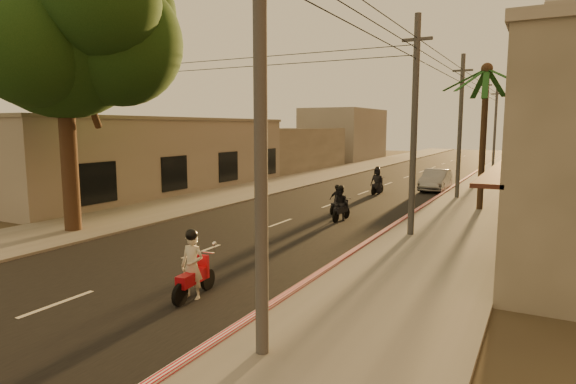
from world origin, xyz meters
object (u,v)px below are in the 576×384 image
at_px(broadleaf_tree, 71,31).
at_px(palm_tree, 487,77).
at_px(scooter_mid_a, 341,205).
at_px(scooter_mid_b, 337,200).
at_px(scooter_red, 193,268).
at_px(scooter_far_a, 377,182).
at_px(parked_car, 436,180).

bearing_deg(broadleaf_tree, palm_tree, 43.48).
xyz_separation_m(scooter_mid_a, scooter_mid_b, (-0.90, 1.74, -0.09)).
distance_m(scooter_red, scooter_mid_b, 13.71).
xyz_separation_m(palm_tree, scooter_far_a, (-6.98, 3.82, -6.29)).
distance_m(broadleaf_tree, scooter_mid_b, 14.68).
bearing_deg(scooter_far_a, scooter_mid_b, -82.61).
bearing_deg(palm_tree, scooter_mid_b, -146.61).
height_order(scooter_mid_b, parked_car, scooter_mid_b).
bearing_deg(scooter_far_a, broadleaf_tree, -108.76).
bearing_deg(scooter_red, scooter_mid_b, 90.34).
distance_m(palm_tree, scooter_far_a, 10.14).
height_order(scooter_mid_a, parked_car, scooter_mid_a).
bearing_deg(scooter_mid_b, broadleaf_tree, -125.47).
height_order(scooter_mid_a, scooter_mid_b, scooter_mid_a).
bearing_deg(scooter_mid_b, palm_tree, 38.07).
height_order(palm_tree, scooter_red, palm_tree).
xyz_separation_m(broadleaf_tree, parked_car, (10.78, 21.49, -7.71)).
xyz_separation_m(palm_tree, scooter_red, (-5.17, -17.98, -6.31)).
distance_m(scooter_mid_a, parked_car, 13.83).
height_order(broadleaf_tree, scooter_mid_a, broadleaf_tree).
height_order(scooter_far_a, parked_car, scooter_far_a).
bearing_deg(scooter_red, broadleaf_tree, 150.84).
xyz_separation_m(scooter_mid_a, scooter_far_a, (-1.29, 9.90, 0.06)).
xyz_separation_m(palm_tree, scooter_mid_b, (-6.58, -4.34, -6.45)).
bearing_deg(palm_tree, broadleaf_tree, -136.52).
height_order(scooter_mid_b, scooter_far_a, scooter_far_a).
xyz_separation_m(scooter_far_a, parked_car, (3.15, 3.81, -0.09)).
bearing_deg(palm_tree, scooter_red, -106.04).
distance_m(scooter_red, parked_car, 25.64).
xyz_separation_m(broadleaf_tree, palm_tree, (14.61, 13.86, -1.33)).
xyz_separation_m(palm_tree, scooter_mid_a, (-5.69, -6.08, -6.35)).
bearing_deg(scooter_mid_a, scooter_red, -84.03).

